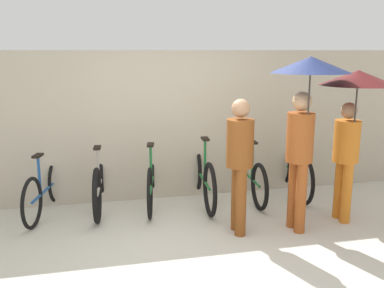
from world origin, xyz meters
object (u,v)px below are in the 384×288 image
at_px(parked_bicycle_0, 45,189).
at_px(parked_bicycle_1, 100,182).
at_px(parked_bicycle_5, 293,170).
at_px(pedestrian_center, 306,102).
at_px(pedestrian_trailing, 353,108).
at_px(pedestrian_leading, 240,157).
at_px(parked_bicycle_4, 248,174).
at_px(parked_bicycle_3, 202,177).
at_px(parked_bicycle_2, 152,179).

distance_m(parked_bicycle_0, parked_bicycle_1, 0.72).
bearing_deg(parked_bicycle_5, pedestrian_center, 164.08).
height_order(parked_bicycle_0, pedestrian_trailing, pedestrian_trailing).
distance_m(parked_bicycle_0, pedestrian_leading, 2.67).
height_order(parked_bicycle_0, parked_bicycle_4, parked_bicycle_4).
height_order(parked_bicycle_0, pedestrian_leading, pedestrian_leading).
xyz_separation_m(parked_bicycle_3, pedestrian_leading, (0.16, -1.14, 0.57)).
bearing_deg(pedestrian_leading, parked_bicycle_3, -79.22).
distance_m(parked_bicycle_3, parked_bicycle_4, 0.73).
distance_m(parked_bicycle_2, pedestrian_center, 2.44).
bearing_deg(pedestrian_center, parked_bicycle_5, -116.14).
bearing_deg(parked_bicycle_4, pedestrian_center, -169.77).
distance_m(parked_bicycle_1, parked_bicycle_4, 2.17).
relative_size(parked_bicycle_1, pedestrian_leading, 1.08).
xyz_separation_m(parked_bicycle_2, parked_bicycle_4, (1.45, 0.00, -0.02)).
bearing_deg(parked_bicycle_1, parked_bicycle_0, 99.22).
relative_size(parked_bicycle_4, pedestrian_leading, 1.08).
distance_m(parked_bicycle_0, pedestrian_trailing, 4.10).
distance_m(parked_bicycle_0, parked_bicycle_4, 2.89).
distance_m(parked_bicycle_0, pedestrian_center, 3.55).
relative_size(parked_bicycle_3, pedestrian_center, 0.86).
relative_size(parked_bicycle_1, parked_bicycle_3, 0.97).
bearing_deg(parked_bicycle_1, parked_bicycle_3, -87.96).
height_order(parked_bicycle_3, pedestrian_leading, pedestrian_leading).
height_order(parked_bicycle_1, parked_bicycle_3, parked_bicycle_1).
height_order(parked_bicycle_5, pedestrian_center, pedestrian_center).
height_order(parked_bicycle_5, pedestrian_trailing, pedestrian_trailing).
distance_m(parked_bicycle_4, pedestrian_leading, 1.46).
xyz_separation_m(pedestrian_center, pedestrian_trailing, (0.71, 0.15, -0.11)).
distance_m(parked_bicycle_1, parked_bicycle_5, 2.89).
bearing_deg(pedestrian_leading, parked_bicycle_0, -23.76).
distance_m(pedestrian_center, pedestrian_trailing, 0.73).
xyz_separation_m(parked_bicycle_0, pedestrian_leading, (2.33, -1.16, 0.60)).
relative_size(parked_bicycle_2, parked_bicycle_3, 0.96).
height_order(parked_bicycle_3, parked_bicycle_5, parked_bicycle_3).
xyz_separation_m(pedestrian_leading, pedestrian_trailing, (1.43, -0.01, 0.54)).
distance_m(parked_bicycle_1, pedestrian_trailing, 3.46).
xyz_separation_m(parked_bicycle_4, pedestrian_trailing, (0.87, -1.22, 1.13)).
xyz_separation_m(parked_bicycle_3, parked_bicycle_5, (1.45, 0.07, -0.01)).
xyz_separation_m(parked_bicycle_4, parked_bicycle_5, (0.72, -0.00, 0.02)).
bearing_deg(parked_bicycle_1, pedestrian_trailing, -106.82).
height_order(parked_bicycle_0, pedestrian_center, pedestrian_center).
distance_m(parked_bicycle_1, pedestrian_center, 2.97).
xyz_separation_m(parked_bicycle_2, pedestrian_leading, (0.88, -1.21, 0.58)).
bearing_deg(parked_bicycle_4, parked_bicycle_1, 93.46).
xyz_separation_m(parked_bicycle_2, pedestrian_trailing, (2.32, -1.22, 1.11)).
distance_m(parked_bicycle_1, parked_bicycle_3, 1.45).
relative_size(parked_bicycle_5, pedestrian_center, 0.79).
xyz_separation_m(pedestrian_leading, pedestrian_center, (0.72, -0.16, 0.64)).
height_order(parked_bicycle_0, parked_bicycle_3, parked_bicycle_0).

